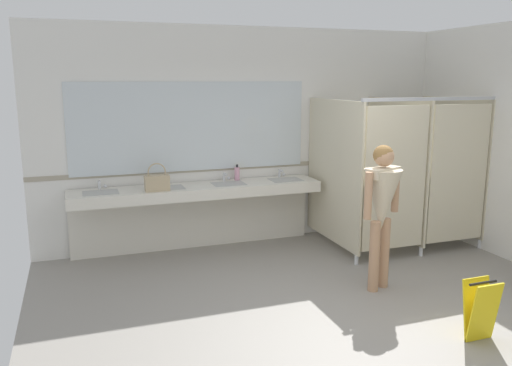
{
  "coord_description": "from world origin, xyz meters",
  "views": [
    {
      "loc": [
        -2.38,
        -3.92,
        2.25
      ],
      "look_at": [
        -0.66,
        0.97,
        1.2
      ],
      "focal_mm": 36.33,
      "sensor_mm": 36.0,
      "label": 1
    }
  ],
  "objects_px": {
    "person_standing": "(382,200)",
    "soap_dispenser": "(237,173)",
    "wet_floor_sign": "(481,310)",
    "handbag": "(157,182)"
  },
  "relations": [
    {
      "from": "person_standing",
      "to": "soap_dispenser",
      "type": "xyz_separation_m",
      "value": [
        -0.97,
        2.01,
        0.0
      ]
    },
    {
      "from": "person_standing",
      "to": "soap_dispenser",
      "type": "bearing_deg",
      "value": 115.86
    },
    {
      "from": "person_standing",
      "to": "soap_dispenser",
      "type": "relative_size",
      "value": 7.32
    },
    {
      "from": "soap_dispenser",
      "to": "handbag",
      "type": "bearing_deg",
      "value": -164.49
    },
    {
      "from": "handbag",
      "to": "soap_dispenser",
      "type": "relative_size",
      "value": 1.6
    },
    {
      "from": "person_standing",
      "to": "handbag",
      "type": "distance_m",
      "value": 2.7
    },
    {
      "from": "person_standing",
      "to": "wet_floor_sign",
      "type": "height_order",
      "value": "person_standing"
    },
    {
      "from": "soap_dispenser",
      "to": "wet_floor_sign",
      "type": "bearing_deg",
      "value": -70.22
    },
    {
      "from": "person_standing",
      "to": "handbag",
      "type": "relative_size",
      "value": 4.56
    },
    {
      "from": "person_standing",
      "to": "wet_floor_sign",
      "type": "bearing_deg",
      "value": -80.74
    }
  ]
}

